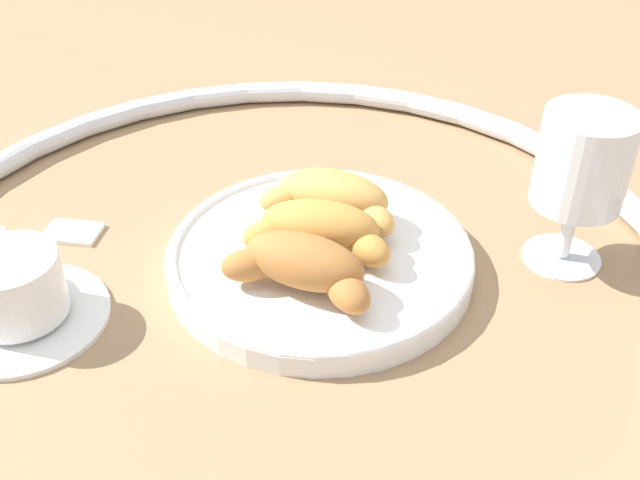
# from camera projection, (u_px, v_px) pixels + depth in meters

# --- Properties ---
(ground_plane) EXTENTS (2.20, 2.20, 0.00)m
(ground_plane) POSITION_uv_depth(u_px,v_px,m) (282.00, 273.00, 0.65)
(ground_plane) COLOR #997551
(table_chrome_rim) EXTENTS (0.70, 0.70, 0.02)m
(table_chrome_rim) POSITION_uv_depth(u_px,v_px,m) (281.00, 262.00, 0.65)
(table_chrome_rim) COLOR silver
(table_chrome_rim) RESTS_ON ground_plane
(pastry_plate) EXTENTS (0.26, 0.26, 0.02)m
(pastry_plate) POSITION_uv_depth(u_px,v_px,m) (320.00, 256.00, 0.65)
(pastry_plate) COLOR white
(pastry_plate) RESTS_ON ground_plane
(croissant_large) EXTENTS (0.14, 0.07, 0.04)m
(croissant_large) POSITION_uv_depth(u_px,v_px,m) (333.00, 198.00, 0.67)
(croissant_large) COLOR #D6994C
(croissant_large) RESTS_ON pastry_plate
(croissant_small) EXTENTS (0.13, 0.08, 0.04)m
(croissant_small) POSITION_uv_depth(u_px,v_px,m) (319.00, 230.00, 0.63)
(croissant_small) COLOR #CC893D
(croissant_small) RESTS_ON pastry_plate
(croissant_extra) EXTENTS (0.14, 0.06, 0.04)m
(croissant_extra) POSITION_uv_depth(u_px,v_px,m) (303.00, 265.00, 0.59)
(croissant_extra) COLOR #AD6B33
(croissant_extra) RESTS_ON pastry_plate
(coffee_cup_near) EXTENTS (0.14, 0.14, 0.06)m
(coffee_cup_near) POSITION_uv_depth(u_px,v_px,m) (16.00, 294.00, 0.59)
(coffee_cup_near) COLOR white
(coffee_cup_near) RESTS_ON ground_plane
(juice_glass_left) EXTENTS (0.08, 0.08, 0.14)m
(juice_glass_left) POSITION_uv_depth(u_px,v_px,m) (582.00, 168.00, 0.62)
(juice_glass_left) COLOR white
(juice_glass_left) RESTS_ON ground_plane
(sugar_packet) EXTENTS (0.06, 0.05, 0.01)m
(sugar_packet) POSITION_uv_depth(u_px,v_px,m) (72.00, 231.00, 0.70)
(sugar_packet) COLOR white
(sugar_packet) RESTS_ON ground_plane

